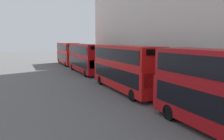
{
  "coord_description": "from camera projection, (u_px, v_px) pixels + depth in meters",
  "views": [
    {
      "loc": [
        -8.11,
        -1.63,
        4.95
      ],
      "look_at": [
        0.48,
        17.98,
        2.07
      ],
      "focal_mm": 35.0,
      "sensor_mm": 36.0,
      "label": 1
    }
  ],
  "objects": [
    {
      "name": "bus_third_in_queue",
      "position": [
        85.0,
        57.0,
        33.71
      ],
      "size": [
        2.59,
        11.06,
        4.41
      ],
      "color": "#A80F14",
      "rests_on": "ground"
    },
    {
      "name": "bus_second_in_queue",
      "position": [
        125.0,
        66.0,
        21.51
      ],
      "size": [
        2.59,
        10.72,
        4.47
      ],
      "color": "red",
      "rests_on": "ground"
    },
    {
      "name": "bus_trailing",
      "position": [
        68.0,
        53.0,
        45.25
      ],
      "size": [
        2.59,
        10.38,
        4.48
      ],
      "color": "red",
      "rests_on": "ground"
    }
  ]
}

